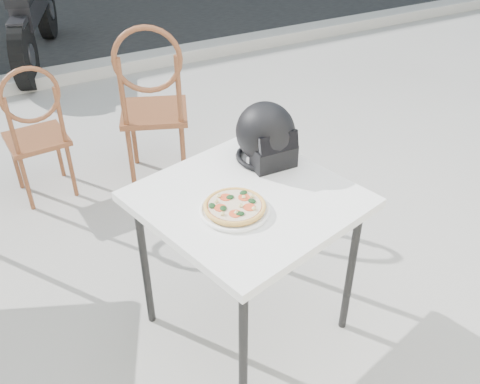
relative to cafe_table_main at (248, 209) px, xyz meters
name	(u,v)px	position (x,y,z in m)	size (l,w,h in m)	color
ground	(273,236)	(0.47, 0.53, -0.71)	(80.00, 80.00, 0.00)	#A19F99
curb	(124,64)	(0.47, 3.53, -0.65)	(30.00, 0.25, 0.12)	#ACA9A1
cafe_table_main	(248,209)	(0.00, 0.00, 0.00)	(1.01, 1.01, 0.78)	white
plate	(235,210)	(-0.10, -0.07, 0.08)	(0.38, 0.38, 0.02)	white
pizza	(235,206)	(-0.10, -0.07, 0.10)	(0.31, 0.31, 0.03)	#E5AF54
helmet	(266,136)	(0.21, 0.22, 0.19)	(0.28, 0.29, 0.28)	black
cafe_chair_main	(152,98)	(0.08, 1.44, -0.08)	(0.56, 0.56, 1.13)	brown
cafe_chair_side	(35,127)	(-0.65, 1.59, -0.19)	(0.39, 0.39, 0.95)	brown
motorcycle	(33,16)	(-0.22, 4.21, -0.25)	(0.82, 2.05, 1.05)	black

